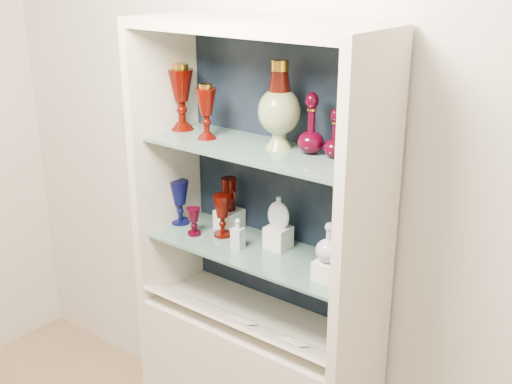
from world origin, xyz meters
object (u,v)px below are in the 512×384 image
Objects in this scene: enamel_urn at (279,105)px; ruby_pitcher at (229,194)px; ruby_decanter_a at (312,120)px; ruby_goblet_tall at (222,216)px; cobalt_goblet at (180,202)px; clear_square_bottle at (238,234)px; pedestal_lamp_left at (181,97)px; clear_round_decanter at (329,243)px; ruby_decanter_b at (335,132)px; lidded_bowl at (368,155)px; pedestal_lamp_right at (206,112)px; flat_flask at (279,212)px; ruby_goblet_small at (194,221)px; cameo_medallion at (354,232)px.

enamel_urn is 0.53m from ruby_pitcher.
ruby_goblet_tall is (-0.39, -0.05, -0.46)m from ruby_decanter_a.
ruby_pitcher reaches higher than cobalt_goblet.
pedestal_lamp_left is at bearing 168.47° from clear_square_bottle.
pedestal_lamp_left is 0.61m from clear_square_bottle.
clear_round_decanter is (0.42, -0.00, 0.08)m from clear_square_bottle.
cobalt_goblet is (-0.73, -0.06, -0.42)m from ruby_decanter_b.
lidded_bowl is 0.54× the size of ruby_goblet_tall.
ruby_decanter_a is 0.10m from ruby_decanter_b.
ruby_goblet_tall is 1.26× the size of clear_round_decanter.
pedestal_lamp_left is 1.25× the size of pedestal_lamp_right.
cobalt_goblet is at bearing 176.23° from clear_round_decanter.
ruby_goblet_tall is at bearing -173.66° from ruby_decanter_b.
lidded_bowl is at bearing 3.85° from pedestal_lamp_right.
clear_round_decanter is (0.30, -0.11, -0.01)m from flat_flask.
clear_round_decanter is (0.29, -0.09, -0.44)m from enamel_urn.
ruby_goblet_small is 0.23m from clear_square_bottle.
clear_square_bottle is at bearing -144.93° from enamel_urn.
pedestal_lamp_right is 1.66× the size of flat_flask.
cobalt_goblet is (-0.50, -0.04, -0.49)m from enamel_urn.
flat_flask is 0.32m from clear_round_decanter.
cameo_medallion is (0.64, 0.07, -0.37)m from pedestal_lamp_right.
pedestal_lamp_left is 0.88m from clear_round_decanter.
cobalt_goblet is (-0.88, -0.02, -0.37)m from lidded_bowl.
ruby_goblet_tall reaches higher than clear_square_bottle.
enamel_urn is 0.24m from ruby_decanter_b.
flat_flask reaches higher than cobalt_goblet.
pedestal_lamp_right reaches higher than clear_round_decanter.
cobalt_goblet is 0.50m from flat_flask.
lidded_bowl reaches higher than clear_square_bottle.
pedestal_lamp_left is 0.45m from ruby_pitcher.
cobalt_goblet is at bearing -174.91° from ruby_decanter_a.
cameo_medallion is at bearing 0.41° from enamel_urn.
ruby_decanter_b reaches higher than lidded_bowl.
cameo_medallion is (-0.04, 0.02, -0.30)m from lidded_bowl.
cameo_medallion reaches higher than ruby_goblet_small.
lidded_bowl reaches higher than ruby_goblet_small.
clear_square_bottle is (-0.51, -0.07, -0.40)m from lidded_bowl.
lidded_bowl reaches higher than ruby_pitcher.
clear_round_decanter is at bearing -6.24° from ruby_goblet_tall.
ruby_goblet_tall is at bearing -3.74° from pedestal_lamp_left.
cobalt_goblet is at bearing 157.14° from ruby_goblet_small.
flat_flask reaches higher than ruby_goblet_tall.
cobalt_goblet is (-0.19, 0.02, -0.43)m from pedestal_lamp_right.
lidded_bowl is 0.82× the size of ruby_goblet_small.
ruby_pitcher is (0.01, 0.12, -0.38)m from pedestal_lamp_right.
pedestal_lamp_left is at bearing 63.31° from cobalt_goblet.
pedestal_lamp_right is 0.45m from ruby_decanter_a.
enamel_urn reaches higher than pedestal_lamp_right.
enamel_urn is (0.31, 0.07, 0.06)m from pedestal_lamp_right.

